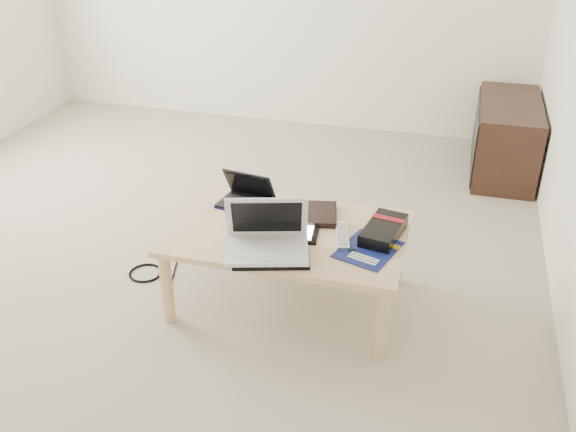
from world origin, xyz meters
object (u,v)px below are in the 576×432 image
(coffee_table, at_px, (288,239))
(media_cabinet, at_px, (505,137))
(gpu_box, at_px, (384,231))
(white_laptop, at_px, (267,238))
(netbook, at_px, (247,197))

(coffee_table, bearing_deg, media_cabinet, 61.02)
(media_cabinet, xyz_separation_m, gpu_box, (-0.60, -1.82, 0.18))
(white_laptop, relative_size, gpu_box, 1.31)
(netbook, distance_m, gpu_box, 0.72)
(media_cabinet, relative_size, gpu_box, 2.84)
(media_cabinet, distance_m, gpu_box, 1.92)
(white_laptop, distance_m, gpu_box, 0.55)
(netbook, relative_size, white_laptop, 0.69)
(media_cabinet, height_order, netbook, netbook)
(coffee_table, relative_size, white_laptop, 2.64)
(coffee_table, xyz_separation_m, netbook, (-0.27, 0.20, 0.09))
(gpu_box, bearing_deg, netbook, 168.82)
(white_laptop, bearing_deg, media_cabinet, 62.68)
(netbook, relative_size, gpu_box, 0.90)
(coffee_table, distance_m, netbook, 0.35)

